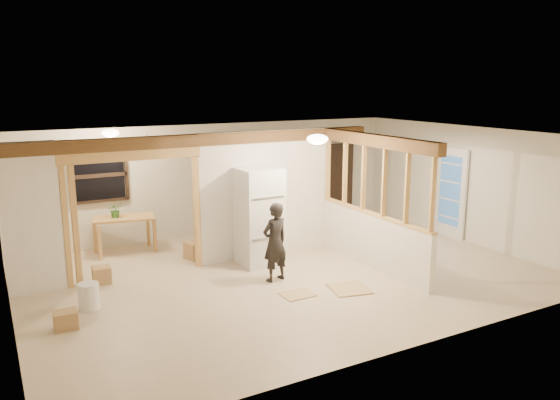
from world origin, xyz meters
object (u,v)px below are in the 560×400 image
work_table (125,235)px  shop_vac (51,257)px  bookshelf (334,182)px  woman (275,242)px  refrigerator (259,216)px

work_table → shop_vac: work_table is taller
bookshelf → woman: bearing=-136.6°
refrigerator → shop_vac: refrigerator is taller
work_table → bookshelf: 5.37m
refrigerator → woman: bearing=-100.7°
woman → shop_vac: woman is taller
shop_vac → bookshelf: bookshelf is taller
refrigerator → shop_vac: size_ratio=3.30×
refrigerator → woman: 1.01m
shop_vac → bookshelf: size_ratio=0.30×
refrigerator → bookshelf: bookshelf is taller
woman → work_table: woman is taller
refrigerator → bookshelf: bearing=34.9°
work_table → bookshelf: size_ratio=0.63×
woman → bookshelf: 4.69m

